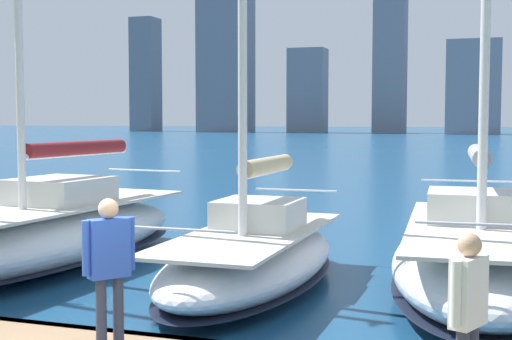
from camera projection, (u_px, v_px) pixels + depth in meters
The scene contains 6 objects.
city_skyline at pixel (480, 54), 155.91m from camera, with size 172.61×21.50×53.02m.
sailboat_grey at pixel (479, 256), 12.45m from camera, with size 3.42×7.57×12.95m.
sailboat_tan at pixel (252, 255), 13.20m from camera, with size 2.54×6.69×9.29m.
sailboat_maroon at pixel (46, 233), 15.12m from camera, with size 3.63×8.97×9.72m.
person_blue_shirt at pixel (109, 258), 7.90m from camera, with size 0.42×0.51×1.68m.
person_white_shirt at pixel (468, 304), 6.22m from camera, with size 0.33×0.54×1.57m.
Camera 1 is at (-4.30, 6.14, 3.15)m, focal length 50.00 mm.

